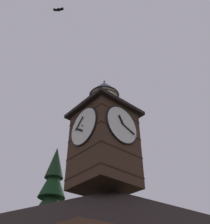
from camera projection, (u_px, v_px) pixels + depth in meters
The scene contains 2 objects.
clock_tower at pixel (104, 137), 17.59m from camera, with size 4.22×4.22×8.97m.
flying_bird_high at pixel (58, 10), 17.57m from camera, with size 0.62×0.66×0.15m.
Camera 1 is at (9.80, 8.37, 2.25)m, focal length 40.95 mm.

